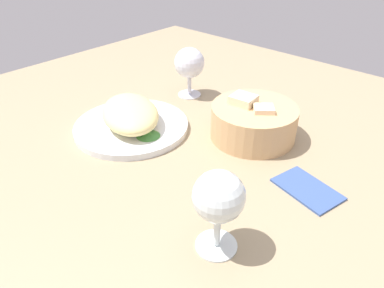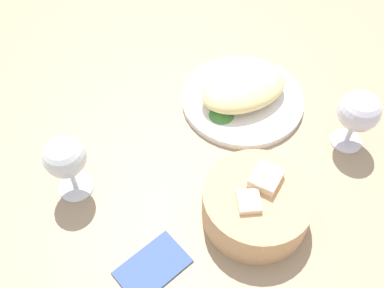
{
  "view_description": "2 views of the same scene",
  "coord_description": "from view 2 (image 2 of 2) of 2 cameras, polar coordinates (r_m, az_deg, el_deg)",
  "views": [
    {
      "loc": [
        39.67,
        -39.99,
        40.4
      ],
      "look_at": [
        2.72,
        0.61,
        5.15
      ],
      "focal_mm": 33.94,
      "sensor_mm": 36.0,
      "label": 1
    },
    {
      "loc": [
        40.87,
        29.99,
        67.82
      ],
      "look_at": [
        1.38,
        2.12,
        4.93
      ],
      "focal_mm": 42.05,
      "sensor_mm": 36.0,
      "label": 2
    }
  ],
  "objects": [
    {
      "name": "bread_basket",
      "position": [
        0.75,
        8.17,
        -7.58
      ],
      "size": [
        17.76,
        17.76,
        8.78
      ],
      "color": "tan",
      "rests_on": "ground_plane"
    },
    {
      "name": "lettuce_garnish",
      "position": [
        0.88,
        3.77,
        3.93
      ],
      "size": [
        5.01,
        5.01,
        1.24
      ],
      "primitive_type": "cone",
      "color": "#40853A",
      "rests_on": "plate"
    },
    {
      "name": "omelette",
      "position": [
        0.9,
        6.59,
        7.03
      ],
      "size": [
        21.41,
        18.88,
        5.11
      ],
      "primitive_type": "ellipsoid",
      "rotation": [
        0.0,
        0.0,
        -0.5
      ],
      "color": "#E7D58A",
      "rests_on": "plate"
    },
    {
      "name": "folded_napkin",
      "position": [
        0.73,
        -5.03,
        -15.22
      ],
      "size": [
        12.33,
        9.37,
        0.8
      ],
      "primitive_type": "cube",
      "rotation": [
        0.0,
        0.0,
        2.91
      ],
      "color": "#395390",
      "rests_on": "ground_plane"
    },
    {
      "name": "wine_glass_far",
      "position": [
        0.85,
        20.37,
        3.74
      ],
      "size": [
        7.6,
        7.6,
        12.56
      ],
      "color": "silver",
      "rests_on": "ground_plane"
    },
    {
      "name": "ground_plane",
      "position": [
        0.85,
        -0.63,
        -1.17
      ],
      "size": [
        140.0,
        140.0,
        2.0
      ],
      "primitive_type": "cube",
      "color": "#9B8968"
    },
    {
      "name": "wine_glass_near",
      "position": [
        0.75,
        -15.76,
        -1.86
      ],
      "size": [
        7.11,
        7.11,
        12.9
      ],
      "color": "silver",
      "rests_on": "ground_plane"
    },
    {
      "name": "plate",
      "position": [
        0.93,
        6.41,
        5.62
      ],
      "size": [
        24.74,
        24.74,
        1.4
      ],
      "primitive_type": "cylinder",
      "color": "white",
      "rests_on": "ground_plane"
    }
  ]
}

